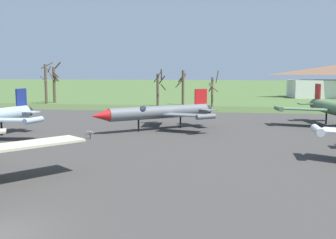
# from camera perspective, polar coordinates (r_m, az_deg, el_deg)

# --- Properties ---
(asphalt_apron) EXTENTS (75.34, 63.78, 0.05)m
(asphalt_apron) POSITION_cam_1_polar(r_m,az_deg,el_deg) (35.47, -6.58, -4.15)
(asphalt_apron) COLOR #383533
(asphalt_apron) RESTS_ON ground
(grass_verge_strip) EXTENTS (135.34, 12.00, 0.06)m
(grass_verge_strip) POSITION_cam_1_polar(r_m,az_deg,el_deg) (72.31, 1.65, 1.60)
(grass_verge_strip) COLOR #3B4D27
(grass_verge_strip) RESTS_ON ground
(jet_fighter_rear_center) EXTENTS (13.53, 12.79, 4.72)m
(jet_fighter_rear_center) POSITION_cam_1_polar(r_m,az_deg,el_deg) (45.73, -1.38, 1.09)
(jet_fighter_rear_center) COLOR #565B60
(jet_fighter_rear_center) RESTS_ON ground
(info_placard_rear_center) EXTENTS (0.61, 0.37, 0.86)m
(info_placard_rear_center) POSITION_cam_1_polar(r_m,az_deg,el_deg) (40.60, -11.28, -2.07)
(info_placard_rear_center) COLOR black
(info_placard_rear_center) RESTS_ON ground
(bare_tree_far_left) EXTENTS (2.91, 2.63, 8.87)m
(bare_tree_far_left) POSITION_cam_1_polar(r_m,az_deg,el_deg) (87.31, -17.36, 5.13)
(bare_tree_far_left) COLOR brown
(bare_tree_far_left) RESTS_ON ground
(bare_tree_left_of_center) EXTENTS (2.77, 2.82, 9.06)m
(bare_tree_left_of_center) POSITION_cam_1_polar(r_m,az_deg,el_deg) (89.87, -16.23, 5.26)
(bare_tree_left_of_center) COLOR brown
(bare_tree_left_of_center) RESTS_ON ground
(bare_tree_center) EXTENTS (2.57, 3.10, 7.45)m
(bare_tree_center) POSITION_cam_1_polar(r_m,az_deg,el_deg) (78.20, -1.38, 4.72)
(bare_tree_center) COLOR brown
(bare_tree_center) RESTS_ON ground
(bare_tree_right_of_center) EXTENTS (2.31, 1.97, 7.11)m
(bare_tree_right_of_center) POSITION_cam_1_polar(r_m,az_deg,el_deg) (80.69, 2.16, 4.85)
(bare_tree_right_of_center) COLOR brown
(bare_tree_right_of_center) RESTS_ON ground
(bare_tree_far_right) EXTENTS (2.07, 2.49, 7.12)m
(bare_tree_far_right) POSITION_cam_1_polar(r_m,az_deg,el_deg) (76.12, 6.51, 4.23)
(bare_tree_far_right) COLOR brown
(bare_tree_far_right) RESTS_ON ground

